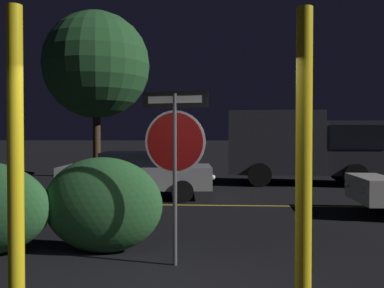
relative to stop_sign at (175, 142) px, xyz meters
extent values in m
cube|color=gold|center=(0.01, 5.10, -1.72)|extent=(35.71, 0.12, 0.01)
cylinder|color=#4C4C51|center=(0.00, 0.00, -0.52)|extent=(0.06, 0.06, 2.41)
cylinder|color=white|center=(0.00, 0.00, 0.00)|extent=(0.87, 0.18, 0.88)
cylinder|color=#B71414|center=(0.00, 0.00, 0.00)|extent=(0.80, 0.18, 0.82)
cube|color=black|center=(0.00, 0.00, 0.59)|extent=(0.94, 0.21, 0.22)
cube|color=white|center=(0.00, 0.00, 0.59)|extent=(0.77, 0.18, 0.10)
cylinder|color=yellow|center=(-1.35, -1.94, -0.19)|extent=(0.15, 0.15, 3.07)
cylinder|color=yellow|center=(1.34, -2.17, -0.26)|extent=(0.14, 0.14, 2.93)
ellipsoid|color=#285B2D|center=(-1.18, 0.57, -0.99)|extent=(1.86, 0.81, 1.48)
cube|color=#9E9EA3|center=(-1.73, 6.33, -1.11)|extent=(4.39, 2.16, 0.63)
cube|color=black|center=(-1.86, 6.32, -0.60)|extent=(1.82, 1.71, 0.40)
cylinder|color=black|center=(-0.48, 7.31, -1.43)|extent=(0.61, 0.24, 0.60)
cylinder|color=black|center=(-0.35, 5.55, -1.43)|extent=(0.61, 0.24, 0.60)
cylinder|color=black|center=(-3.11, 7.12, -1.43)|extent=(0.61, 0.24, 0.60)
cylinder|color=black|center=(-2.98, 5.35, -1.43)|extent=(0.61, 0.24, 0.60)
sphere|color=#F4EFCC|center=(0.38, 7.06, -1.08)|extent=(0.14, 0.14, 0.14)
sphere|color=#F4EFCC|center=(0.47, 5.92, -1.08)|extent=(0.14, 0.14, 0.14)
cylinder|color=black|center=(4.64, 5.00, -1.43)|extent=(0.61, 0.22, 0.60)
sphere|color=#F4EFCC|center=(3.74, 3.50, -1.11)|extent=(0.14, 0.14, 0.14)
sphere|color=#F4EFCC|center=(3.77, 4.69, -1.11)|extent=(0.14, 0.14, 0.14)
cube|color=#2D2D33|center=(5.44, 10.12, -0.37)|extent=(2.16, 2.19, 1.92)
cube|color=black|center=(5.44, 10.12, 0.02)|extent=(1.95, 2.23, 0.85)
cube|color=#2D2D33|center=(2.72, 10.24, -0.18)|extent=(3.47, 2.38, 2.30)
cylinder|color=black|center=(5.43, 11.20, -1.31)|extent=(0.85, 0.31, 0.84)
cylinder|color=black|center=(5.34, 9.05, -1.31)|extent=(0.85, 0.31, 0.84)
cylinder|color=black|center=(2.17, 11.34, -1.31)|extent=(0.85, 0.31, 0.84)
cylinder|color=black|center=(2.08, 9.19, -1.31)|extent=(0.85, 0.31, 0.84)
cylinder|color=#422D1E|center=(-4.59, 12.14, -0.14)|extent=(0.32, 0.32, 3.18)
sphere|color=#235128|center=(-4.59, 12.14, 3.09)|extent=(4.55, 4.55, 4.55)
camera|label=1|loc=(0.59, -5.93, 0.10)|focal=40.00mm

